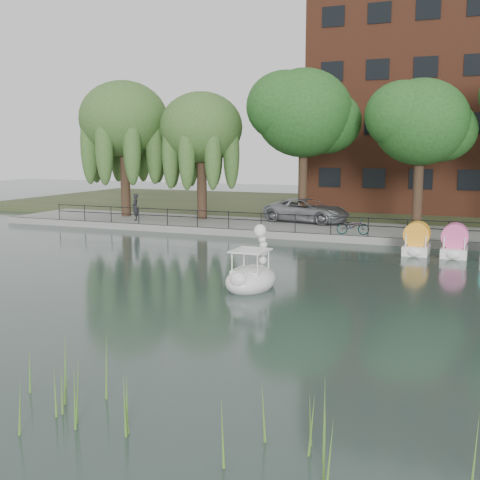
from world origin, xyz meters
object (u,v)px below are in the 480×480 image
Objects in this scene: bicycle at (353,225)px; swan_boat at (252,275)px; pedestrian at (135,205)px; minivan at (307,209)px.

swan_boat is (-1.15, -12.08, -0.42)m from bicycle.
swan_boat is (12.96, -12.99, -0.90)m from pedestrian.
pedestrian is 0.72× the size of swan_boat.
pedestrian is at bearing 75.82° from bicycle.
pedestrian reaches higher than bicycle.
swan_boat is at bearing -160.84° from minivan.
pedestrian is at bearing 117.84° from minivan.
bicycle is 12.14m from swan_boat.
minivan is at bearing 73.31° from pedestrian.
swan_boat is (2.62, -16.32, -0.76)m from minivan.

